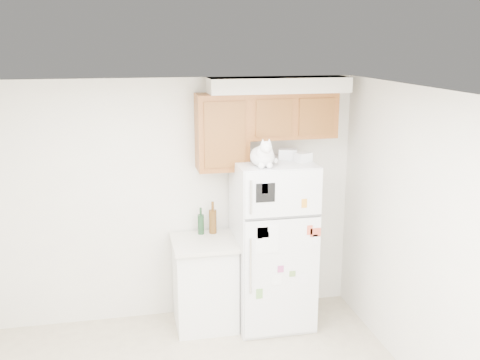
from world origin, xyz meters
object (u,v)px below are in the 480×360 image
object	(u,v)px
refrigerator	(273,244)
storage_box_back	(288,154)
storage_box_front	(303,157)
cat	(263,155)
bottle_amber	(213,217)
bottle_green	(201,221)
base_counter	(205,282)

from	to	relation	value
refrigerator	storage_box_back	xyz separation A→B (m)	(0.17, 0.11, 0.90)
storage_box_front	refrigerator	bearing A→B (deg)	148.17
storage_box_front	cat	bearing A→B (deg)	174.22
cat	storage_box_back	xyz separation A→B (m)	(0.33, 0.28, -0.06)
refrigerator	bottle_amber	bearing A→B (deg)	155.40
cat	refrigerator	bearing A→B (deg)	48.75
refrigerator	storage_box_front	world-z (taller)	storage_box_front
cat	bottle_amber	world-z (taller)	cat
storage_box_front	bottle_green	size ratio (longest dim) A/B	0.54
refrigerator	cat	size ratio (longest dim) A/B	4.19
refrigerator	base_counter	bearing A→B (deg)	173.91
base_counter	storage_box_back	distance (m)	1.55
cat	storage_box_back	bearing A→B (deg)	40.97
storage_box_back	bottle_green	distance (m)	1.12
storage_box_back	storage_box_front	distance (m)	0.19
base_counter	cat	size ratio (longest dim) A/B	2.27
refrigerator	storage_box_front	size ratio (longest dim) A/B	11.33
storage_box_front	storage_box_back	bearing A→B (deg)	101.93
bottle_green	refrigerator	bearing A→B (deg)	-20.50
storage_box_front	bottle_green	xyz separation A→B (m)	(-0.97, 0.31, -0.69)
storage_box_back	bottle_green	world-z (taller)	storage_box_back
storage_box_back	cat	bearing A→B (deg)	-120.32
refrigerator	bottle_green	world-z (taller)	refrigerator
storage_box_back	storage_box_front	world-z (taller)	storage_box_back
bottle_amber	base_counter	bearing A→B (deg)	-122.94
cat	bottle_amber	size ratio (longest dim) A/B	1.21
storage_box_back	bottle_amber	distance (m)	1.01
base_counter	cat	world-z (taller)	cat
base_counter	bottle_green	distance (m)	0.63
refrigerator	bottle_green	xyz separation A→B (m)	(-0.69, 0.26, 0.21)
bottle_green	storage_box_back	bearing A→B (deg)	-9.78
bottle_green	storage_box_front	bearing A→B (deg)	-17.58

